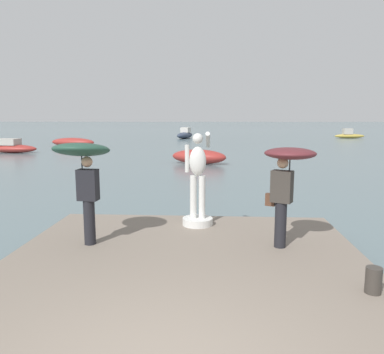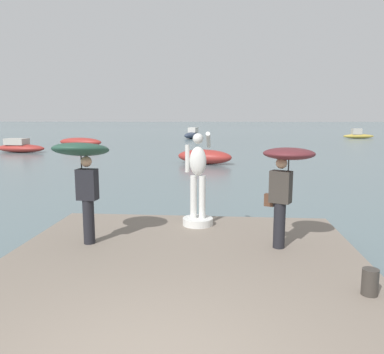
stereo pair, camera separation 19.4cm
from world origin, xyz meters
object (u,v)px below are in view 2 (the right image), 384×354
object	(u,v)px
onlooker_right	(286,171)
boat_mid	(192,135)
mooring_bollard	(370,282)
boat_leftward	(20,147)
onlooker_left	(83,162)
boat_far	(204,157)
boat_near	(358,135)
statue_white_figure	(198,189)
boat_rightward	(80,142)

from	to	relation	value
onlooker_right	boat_mid	world-z (taller)	onlooker_right
mooring_bollard	boat_leftward	world-z (taller)	boat_leftward
onlooker_left	boat_far	world-z (taller)	onlooker_left
boat_near	boat_far	xyz separation A→B (m)	(-19.36, -30.47, 0.00)
onlooker_right	boat_near	size ratio (longest dim) A/B	0.46
statue_white_figure	boat_leftward	size ratio (longest dim) A/B	0.49
statue_white_figure	boat_mid	distance (m)	43.67
boat_rightward	boat_near	bearing A→B (deg)	27.88
boat_near	boat_leftward	distance (m)	42.26
boat_leftward	mooring_bollard	bearing A→B (deg)	-53.02
onlooker_right	boat_far	distance (m)	16.68
boat_near	boat_rightward	size ratio (longest dim) A/B	0.87
mooring_bollard	boat_mid	world-z (taller)	boat_mid
onlooker_left	boat_rightward	distance (m)	31.99
onlooker_right	mooring_bollard	bearing A→B (deg)	-64.01
onlooker_left	boat_near	xyz separation A→B (m)	(20.87, 46.92, -1.57)
statue_white_figure	onlooker_right	xyz separation A→B (m)	(1.72, -1.45, 0.64)
mooring_bollard	boat_leftward	distance (m)	31.22
statue_white_figure	boat_near	bearing A→B (deg)	67.60
statue_white_figure	boat_leftward	world-z (taller)	statue_white_figure
statue_white_figure	boat_leftward	distance (m)	26.98
boat_near	onlooker_right	bearing A→B (deg)	-109.93
onlooker_left	boat_near	size ratio (longest dim) A/B	0.49
onlooker_left	boat_leftward	world-z (taller)	onlooker_left
onlooker_right	boat_leftward	distance (m)	29.20
boat_near	boat_rightward	bearing A→B (deg)	-152.12
onlooker_left	mooring_bollard	distance (m)	5.32
boat_near	boat_leftward	size ratio (longest dim) A/B	0.96
boat_far	boat_rightward	bearing A→B (deg)	134.16
boat_near	boat_mid	xyz separation A→B (m)	(-22.46, -1.97, 0.08)
onlooker_right	boat_near	distance (m)	49.93
mooring_bollard	boat_rightward	distance (m)	35.62
boat_near	boat_leftward	xyz separation A→B (m)	(-34.88, -23.87, -0.01)
mooring_bollard	boat_near	world-z (taller)	boat_near
statue_white_figure	boat_rightward	xyz separation A→B (m)	(-13.60, 28.37, -0.82)
statue_white_figure	boat_near	distance (m)	49.19
onlooker_right	boat_leftward	bearing A→B (deg)	127.77
statue_white_figure	boat_rightward	distance (m)	31.47
boat_mid	statue_white_figure	bearing A→B (deg)	-85.11
boat_near	boat_far	size ratio (longest dim) A/B	1.10
boat_near	boat_far	world-z (taller)	boat_near
boat_mid	boat_rightward	world-z (taller)	boat_mid
boat_mid	onlooker_left	bearing A→B (deg)	-87.97
boat_far	boat_leftward	world-z (taller)	boat_leftward
statue_white_figure	boat_far	distance (m)	15.03
onlooker_left	statue_white_figure	bearing A→B (deg)	34.37
boat_far	onlooker_left	bearing A→B (deg)	-95.25
onlooker_left	onlooker_right	bearing A→B (deg)	0.05
boat_far	boat_leftward	size ratio (longest dim) A/B	0.87
boat_far	boat_rightward	distance (m)	18.63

